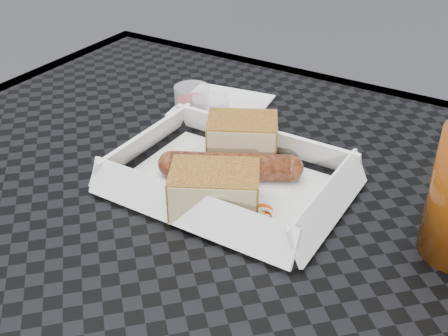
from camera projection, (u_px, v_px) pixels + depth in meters
name	position (u px, v px, depth m)	size (l,w,h in m)	color
patio_table	(174.00, 246.00, 0.65)	(0.80, 0.80, 0.74)	black
food_tray	(229.00, 185.00, 0.62)	(0.22, 0.15, 0.00)	white
bratwurst	(230.00, 166.00, 0.62)	(0.15, 0.09, 0.03)	brown
bread_near	(242.00, 139.00, 0.66)	(0.08, 0.06, 0.05)	olive
bread_far	(214.00, 190.00, 0.57)	(0.09, 0.06, 0.05)	olive
veg_garnish	(262.00, 220.00, 0.56)	(0.03, 0.03, 0.00)	#D44109
napkin	(222.00, 105.00, 0.80)	(0.12, 0.12, 0.00)	white
condiment_cup_sauce	(192.00, 97.00, 0.79)	(0.05, 0.05, 0.03)	maroon
condiment_cup_empty	(211.00, 108.00, 0.76)	(0.05, 0.05, 0.03)	silver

